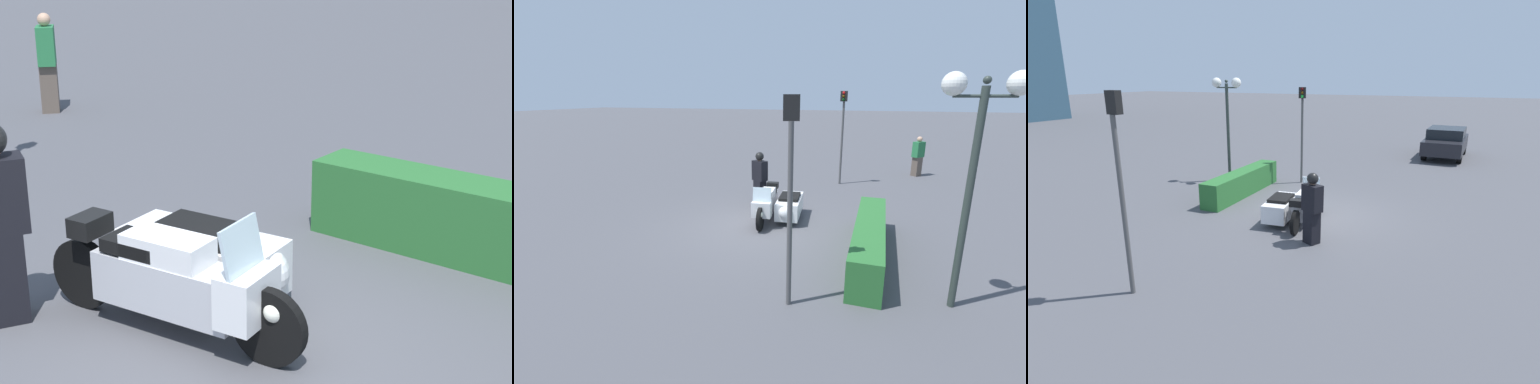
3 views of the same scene
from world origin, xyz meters
TOP-DOWN VIEW (x-y plane):
  - ground_plane at (0.00, 0.00)m, footprint 160.00×160.00m
  - police_motorcycle at (-0.75, 0.51)m, footprint 2.60×1.35m
  - hedge_bush_curbside at (0.98, 3.17)m, footprint 4.16×0.65m
  - pedestrian_bystander at (-8.32, 4.90)m, footprint 0.59×0.57m

SIDE VIEW (x-z plane):
  - ground_plane at x=0.00m, z-range 0.00..0.00m
  - hedge_bush_curbside at x=0.98m, z-range 0.00..0.84m
  - police_motorcycle at x=-0.75m, z-range -0.12..1.04m
  - pedestrian_bystander at x=-8.32m, z-range 0.00..1.82m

